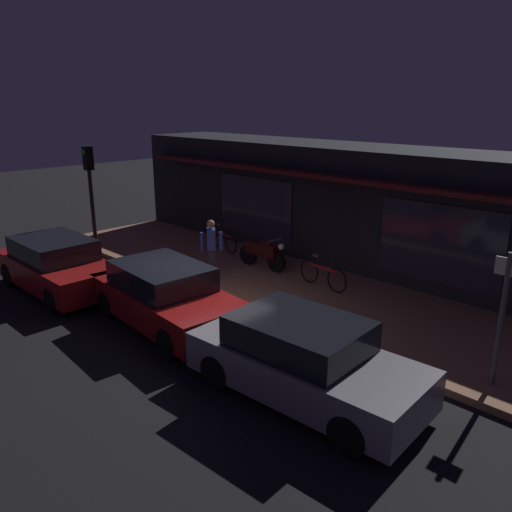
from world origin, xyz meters
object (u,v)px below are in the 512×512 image
(parked_car_near, at_px, (57,265))
(person_photographer, at_px, (211,248))
(traffic_light_pole, at_px, (90,184))
(sign_post, at_px, (502,312))
(motorcycle, at_px, (263,252))
(parked_car_across, at_px, (304,360))
(parked_car_far, at_px, (165,296))
(bicycle_extra, at_px, (223,240))
(bicycle_parked, at_px, (323,275))

(parked_car_near, bearing_deg, person_photographer, 51.78)
(person_photographer, relative_size, traffic_light_pole, 0.46)
(sign_post, bearing_deg, motorcycle, 165.96)
(traffic_light_pole, distance_m, parked_car_across, 9.79)
(motorcycle, distance_m, sign_post, 7.63)
(motorcycle, xyz_separation_m, sign_post, (7.36, -1.84, 0.86))
(motorcycle, bearing_deg, parked_car_far, -76.65)
(traffic_light_pole, bearing_deg, parked_car_across, -8.10)
(bicycle_extra, height_order, person_photographer, person_photographer)
(traffic_light_pole, bearing_deg, motorcycle, 33.55)
(sign_post, relative_size, traffic_light_pole, 0.67)
(person_photographer, height_order, traffic_light_pole, traffic_light_pole)
(sign_post, height_order, traffic_light_pole, traffic_light_pole)
(motorcycle, distance_m, parked_car_near, 5.69)
(bicycle_parked, relative_size, parked_car_near, 0.40)
(bicycle_parked, relative_size, person_photographer, 0.99)
(bicycle_extra, xyz_separation_m, parked_car_far, (3.24, -4.63, 0.20))
(sign_post, bearing_deg, traffic_light_pole, -174.68)
(person_photographer, xyz_separation_m, parked_car_far, (1.34, -2.52, -0.32))
(traffic_light_pole, bearing_deg, sign_post, 5.32)
(bicycle_parked, xyz_separation_m, parked_car_across, (2.84, -4.22, 0.20))
(bicycle_parked, xyz_separation_m, parked_car_far, (-1.27, -4.12, 0.20))
(motorcycle, relative_size, parked_car_across, 0.41)
(sign_post, bearing_deg, parked_car_across, -132.50)
(parked_car_near, height_order, parked_car_across, same)
(parked_car_across, bearing_deg, bicycle_extra, 147.26)
(motorcycle, bearing_deg, traffic_light_pole, -146.45)
(traffic_light_pole, bearing_deg, bicycle_extra, 57.10)
(motorcycle, height_order, bicycle_parked, motorcycle)
(person_photographer, height_order, sign_post, sign_post)
(sign_post, xyz_separation_m, parked_car_far, (-6.36, -2.35, -0.81))
(bicycle_extra, bearing_deg, person_photographer, -47.90)
(traffic_light_pole, height_order, parked_car_far, traffic_light_pole)
(bicycle_parked, xyz_separation_m, bicycle_extra, (-4.51, 0.51, 0.00))
(bicycle_extra, relative_size, parked_car_near, 0.40)
(motorcycle, xyz_separation_m, parked_car_near, (-2.89, -4.90, 0.06))
(parked_car_across, bearing_deg, traffic_light_pole, 171.90)
(sign_post, bearing_deg, parked_car_far, -159.69)
(parked_car_across, bearing_deg, sign_post, 47.50)
(traffic_light_pole, bearing_deg, parked_car_near, -51.96)
(bicycle_extra, relative_size, parked_car_far, 0.39)
(person_photographer, relative_size, sign_post, 0.70)
(motorcycle, relative_size, parked_car_near, 0.42)
(sign_post, bearing_deg, parked_car_near, -163.37)
(sign_post, distance_m, traffic_light_pole, 11.87)
(bicycle_extra, bearing_deg, traffic_light_pole, -122.90)
(bicycle_extra, height_order, parked_car_near, parked_car_near)
(motorcycle, bearing_deg, parked_car_near, -120.55)
(parked_car_far, bearing_deg, parked_car_across, -1.41)
(motorcycle, height_order, sign_post, sign_post)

